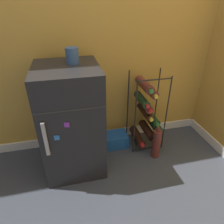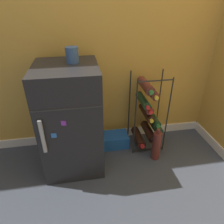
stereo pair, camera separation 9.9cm
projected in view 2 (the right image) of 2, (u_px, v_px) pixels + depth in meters
ground_plane at (133, 186)px, 1.62m from camera, size 14.00×14.00×0.00m
wall_back at (119, 10)px, 1.62m from camera, size 6.86×0.07×2.50m
mini_fridge at (71, 119)px, 1.65m from camera, size 0.48×0.54×0.91m
wine_rack at (147, 113)px, 1.90m from camera, size 0.32×0.32×0.76m
soda_box at (115, 140)px, 2.04m from camera, size 0.26×0.18×0.13m
fridge_top_cup at (72, 55)px, 1.46m from camera, size 0.09×0.09×0.11m
loose_bottle_floor at (156, 145)px, 1.83m from camera, size 0.08×0.08×0.33m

